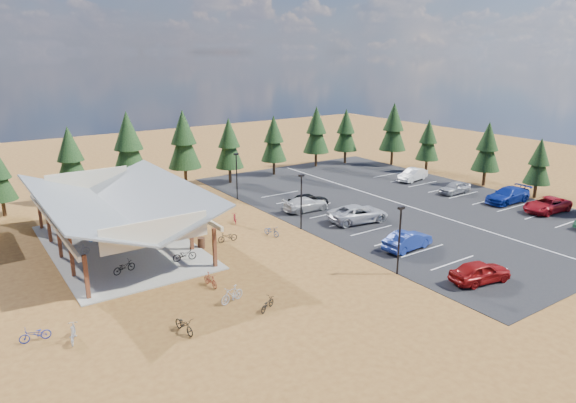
{
  "coord_description": "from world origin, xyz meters",
  "views": [
    {
      "loc": [
        -21.03,
        -33.94,
        15.56
      ],
      "look_at": [
        4.64,
        3.59,
        2.31
      ],
      "focal_mm": 32.0,
      "sensor_mm": 36.0,
      "label": 1
    }
  ],
  "objects": [
    {
      "name": "bike_5",
      "position": [
        -7.72,
        5.54,
        0.54
      ],
      "size": [
        1.52,
        0.61,
        0.89
      ],
      "primitive_type": "imported",
      "rotation": [
        0.0,
        0.0,
        1.44
      ],
      "color": "#9A9BA2",
      "rests_on": "concrete_pad"
    },
    {
      "name": "pine_5",
      "position": [
        7.9,
        21.06,
        4.91
      ],
      "size": [
        3.45,
        3.45,
        8.04
      ],
      "color": "#382314",
      "rests_on": "ground"
    },
    {
      "name": "bike_8",
      "position": [
        -11.1,
        -8.81,
        0.48
      ],
      "size": [
        0.9,
        1.91,
        0.96
      ],
      "primitive_type": "imported",
      "rotation": [
        0.0,
        0.0,
        0.15
      ],
      "color": "black",
      "rests_on": "ground"
    },
    {
      "name": "lamp_post_1",
      "position": [
        5.0,
        2.0,
        2.98
      ],
      "size": [
        0.5,
        0.25,
        5.14
      ],
      "color": "black",
      "rests_on": "ground"
    },
    {
      "name": "bike_16",
      "position": [
        -2.09,
        2.87,
        0.46
      ],
      "size": [
        1.78,
        0.75,
        0.91
      ],
      "primitive_type": "imported",
      "rotation": [
        0.0,
        0.0,
        4.63
      ],
      "color": "black",
      "rests_on": "ground"
    },
    {
      "name": "bike_11",
      "position": [
        -7.16,
        -4.19,
        0.5
      ],
      "size": [
        0.62,
        1.69,
        0.99
      ],
      "primitive_type": "imported",
      "rotation": [
        0.0,
        0.0,
        0.09
      ],
      "color": "maroon",
      "rests_on": "ground"
    },
    {
      "name": "bike_15",
      "position": [
        0.83,
        6.95,
        0.46
      ],
      "size": [
        0.95,
        1.6,
        0.93
      ],
      "primitive_type": "imported",
      "rotation": [
        0.0,
        0.0,
        2.78
      ],
      "color": "maroon",
      "rests_on": "ground"
    },
    {
      "name": "bike_4",
      "position": [
        -6.88,
        0.89,
        0.58
      ],
      "size": [
        1.91,
        0.93,
        0.96
      ],
      "primitive_type": "imported",
      "rotation": [
        0.0,
        0.0,
        1.4
      ],
      "color": "black",
      "rests_on": "concrete_pad"
    },
    {
      "name": "bike_13",
      "position": [
        -7.04,
        -7.08,
        0.56
      ],
      "size": [
        1.92,
        0.95,
        1.11
      ],
      "primitive_type": "imported",
      "rotation": [
        0.0,
        0.0,
        4.96
      ],
      "color": "#9B9CA3",
      "rests_on": "ground"
    },
    {
      "name": "bike_pavilion",
      "position": [
        -10.0,
        7.0,
        3.82
      ],
      "size": [
        11.65,
        19.4,
        4.97
      ],
      "color": "#522A17",
      "rests_on": "concrete_pad"
    },
    {
      "name": "bike_10",
      "position": [
        -18.36,
        -5.0,
        0.44
      ],
      "size": [
        1.7,
        0.72,
        0.87
      ],
      "primitive_type": "imported",
      "rotation": [
        0.0,
        0.0,
        4.62
      ],
      "color": "navy",
      "rests_on": "ground"
    },
    {
      "name": "trash_bin_0",
      "position": [
        -4.56,
        2.82,
        0.45
      ],
      "size": [
        0.6,
        0.6,
        0.9
      ],
      "primitive_type": "cylinder",
      "color": "#402517",
      "rests_on": "ground"
    },
    {
      "name": "concrete_pad",
      "position": [
        -10.0,
        7.0,
        0.05
      ],
      "size": [
        10.6,
        18.6,
        0.1
      ],
      "primitive_type": "cube",
      "color": "gray",
      "rests_on": "ground"
    },
    {
      "name": "car_1",
      "position": [
        9.22,
        -7.02,
        0.81
      ],
      "size": [
        4.77,
        2.0,
        1.53
      ],
      "primitive_type": "imported",
      "rotation": [
        0.0,
        0.0,
        1.65
      ],
      "color": "navy",
      "rests_on": "asphalt_lot"
    },
    {
      "name": "bike_0",
      "position": [
        -11.43,
        1.24,
        0.56
      ],
      "size": [
        1.86,
        1.05,
        0.92
      ],
      "primitive_type": "imported",
      "rotation": [
        0.0,
        0.0,
        1.84
      ],
      "color": "black",
      "rests_on": "concrete_pad"
    },
    {
      "name": "pine_2",
      "position": [
        -10.04,
        22.52,
        5.06
      ],
      "size": [
        3.56,
        3.56,
        8.29
      ],
      "color": "#382314",
      "rests_on": "ground"
    },
    {
      "name": "car_9",
      "position": [
        27.31,
        8.98,
        0.81
      ],
      "size": [
        4.88,
        2.45,
        1.54
      ],
      "primitive_type": "imported",
      "rotation": [
        0.0,
        0.0,
        -1.39
      ],
      "color": "silver",
      "rests_on": "asphalt_lot"
    },
    {
      "name": "car_3",
      "position": [
        8.65,
        6.22,
        0.74
      ],
      "size": [
        4.94,
        2.19,
        1.41
      ],
      "primitive_type": "imported",
      "rotation": [
        0.0,
        0.0,
        1.53
      ],
      "color": "#BBBBBB",
      "rests_on": "asphalt_lot"
    },
    {
      "name": "lamp_post_0",
      "position": [
        5.0,
        -10.0,
        2.98
      ],
      "size": [
        0.5,
        0.25,
        5.14
      ],
      "color": "black",
      "rests_on": "ground"
    },
    {
      "name": "bike_7",
      "position": [
        -8.5,
        14.3,
        0.65
      ],
      "size": [
        1.91,
        1.09,
        1.1
      ],
      "primitive_type": "imported",
      "rotation": [
        0.0,
        0.0,
        1.9
      ],
      "color": "maroon",
      "rests_on": "concrete_pad"
    },
    {
      "name": "bike_3",
      "position": [
        -12.84,
        14.8,
        0.59
      ],
      "size": [
        1.68,
        0.71,
        0.98
      ],
      "primitive_type": "imported",
      "rotation": [
        0.0,
        0.0,
        1.73
      ],
      "color": "maroon",
      "rests_on": "concrete_pad"
    },
    {
      "name": "trash_bin_1",
      "position": [
        -3.81,
        6.4,
        0.45
      ],
      "size": [
        0.6,
        0.6,
        0.9
      ],
      "primitive_type": "cylinder",
      "color": "#402517",
      "rests_on": "ground"
    },
    {
      "name": "bike_9",
      "position": [
        -16.61,
        -6.2,
        0.52
      ],
      "size": [
        1.01,
        1.8,
        1.04
      ],
      "primitive_type": "imported",
      "rotation": [
        0.0,
        0.0,
        2.83
      ],
      "color": "gray",
      "rests_on": "ground"
    },
    {
      "name": "bike_12",
      "position": [
        -5.71,
        -9.23,
        0.4
      ],
      "size": [
        1.6,
        1.23,
        0.81
      ],
      "primitive_type": "imported",
      "rotation": [
        0.0,
        0.0,
        2.09
      ],
      "color": "black",
      "rests_on": "ground"
    },
    {
      "name": "bike_6",
      "position": [
        -6.85,
        8.83,
        0.52
      ],
      "size": [
        1.69,
        1.06,
        0.84
      ],
      "primitive_type": "imported",
      "rotation": [
        0.0,
        0.0,
        1.23
      ],
      "color": "#0F0D82",
      "rests_on": "concrete_pad"
    },
    {
      "name": "pine_12",
      "position": [
        32.54,
        11.38,
        4.35
      ],
      "size": [
        3.06,
        3.06,
        7.13
      ],
      "color": "#382314",
      "rests_on": "ground"
    },
    {
      "name": "car_4",
      "position": [
        9.63,
        7.12,
        0.78
      ],
      "size": [
        4.48,
        2.16,
        1.47
      ],
      "primitive_type": "imported",
      "rotation": [
        0.0,
        0.0,
        1.47
      ],
      "color": "black",
      "rests_on": "asphalt_lot"
    },
    {
      "name": "car_8",
      "position": [
        26.61,
        2.0,
        0.73
      ],
      "size": [
        4.13,
        1.83,
        1.38
      ],
      "primitive_type": "imported",
      "rotation": [
        0.0,
        0.0,
        -1.62
      ],
      "color": "#919399",
      "rests_on": "asphalt_lot"
    },
    {
      "name": "pine_13",
      "position": [
        32.22,
        17.49,
        5.4
      ],
      "size": [
        3.8,
        3.8,
        8.84
      ],
      "color": "#382314",
      "rests_on": "ground"
    },
    {
      "name": "pine_11",
      "position": [
        32.78,
        2.58,
        4.73
      ],
      "size": [
        3.32,
        3.32,
        7.75
      ],
      "color": "#382314",
      "rests_on": "ground"
    },
    {
      "name": "car_7",
      "position": [
        28.3,
        -3.57,
        0.86
      ],
      "size": [
        5.71,
        2.46,
        1.64
      ],
      "primitive_type": "imported",
      "rotation": [
        0.0,
        0.0,
        -1.6
      ],
      "color": "navy",
      "rests_on": "asphalt_lot"
    },
    {
      "name": "bike_14",
      "position": [
        1.81,
        2.02,
        0.45
      ],
      "size": [
        0.99,
        1.8,
        0.9
      ],
      "primitive_type": "imported",
      "rotation": [
        0.0,
        0.0,
        0.24
      ],
      "color": "navy",
      "rests_on": "ground"
    },
    {
      "name": "ground",
      "position": [
        0.0,
        0.0,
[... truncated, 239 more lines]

